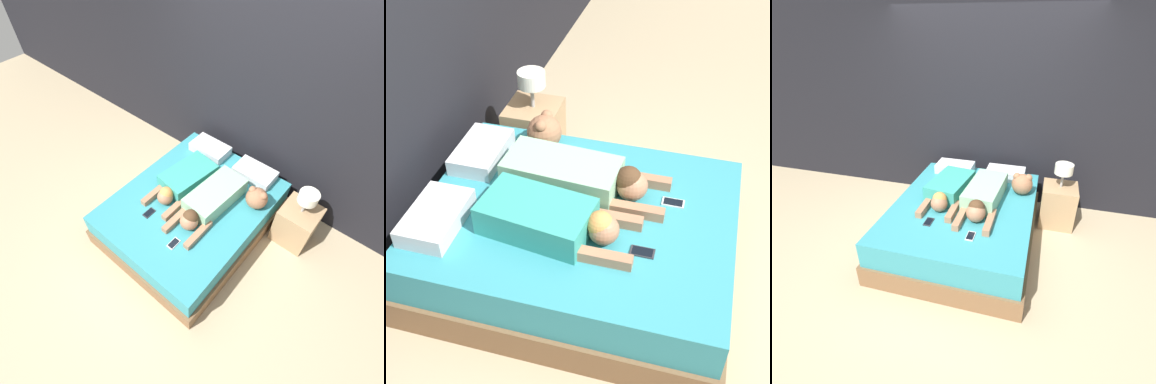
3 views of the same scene
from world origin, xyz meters
The scene contains 10 objects.
ground_plane centered at (0.00, 0.00, 0.00)m, with size 12.00×12.00×0.00m, color tan.
bed centered at (0.00, 0.00, 0.25)m, with size 1.61×2.01×0.51m.
pillow_head_left centered at (-0.35, 0.79, 0.56)m, with size 0.50×0.30×0.12m.
pillow_head_right centered at (0.35, 0.79, 0.56)m, with size 0.50×0.30×0.12m.
person_left centered at (-0.22, 0.10, 0.60)m, with size 0.46×0.96×0.21m.
person_right centered at (0.21, 0.05, 0.61)m, with size 0.41×1.08×0.23m.
cell_phone_left centered at (-0.25, -0.45, 0.51)m, with size 0.08×0.14×0.01m.
cell_phone_right centered at (0.22, -0.57, 0.51)m, with size 0.08×0.14×0.01m.
plush_toy centered at (0.60, 0.41, 0.64)m, with size 0.25×0.25×0.26m.
nightstand centered at (1.06, 0.66, 0.30)m, with size 0.42×0.42×0.84m.
Camera 2 is at (-2.39, -0.66, 2.76)m, focal length 50.00 mm.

